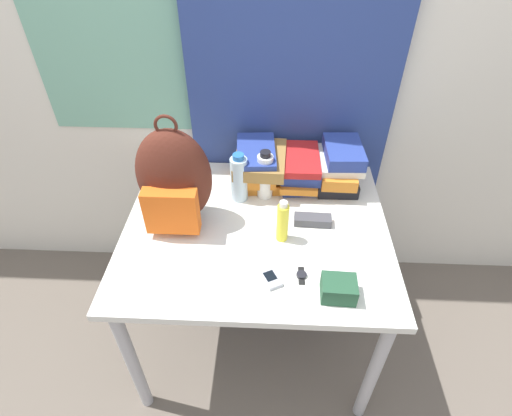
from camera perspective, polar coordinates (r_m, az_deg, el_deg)
name	(u,v)px	position (r m, az deg, el deg)	size (l,w,h in m)	color
wall_back	(261,54)	(1.81, 0.68, 21.17)	(6.00, 0.06, 2.50)	silver
curtain_blue	(294,59)	(1.76, 5.38, 20.40)	(0.90, 0.04, 2.50)	navy
desk	(256,242)	(1.68, 0.00, -4.91)	(1.06, 0.89, 0.75)	silver
backpack	(174,180)	(1.56, -11.64, 3.94)	(0.29, 0.22, 0.47)	#512319
book_stack_left	(259,165)	(1.78, 0.40, 6.10)	(0.23, 0.29, 0.18)	orange
book_stack_center	(301,170)	(1.80, 6.38, 5.36)	(0.21, 0.27, 0.15)	navy
book_stack_right	(339,166)	(1.81, 11.74, 5.89)	(0.20, 0.28, 0.20)	black
water_bottle	(239,178)	(1.69, -2.44, 4.27)	(0.07, 0.07, 0.23)	silver
sports_bottle	(265,176)	(1.70, 1.29, 4.65)	(0.07, 0.07, 0.23)	white
sunscreen_bottle	(283,222)	(1.51, 3.82, -2.01)	(0.05, 0.05, 0.19)	yellow
cell_phone	(270,277)	(1.43, 2.02, -9.87)	(0.09, 0.11, 0.02)	#B7BCC6
sunglasses_case	(313,220)	(1.63, 8.10, -1.71)	(0.15, 0.06, 0.04)	#47474C
camera_pouch	(339,289)	(1.39, 11.72, -11.23)	(0.12, 0.10, 0.07)	#234C33
wristwatch	(301,275)	(1.45, 6.51, -9.51)	(0.04, 0.08, 0.01)	black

